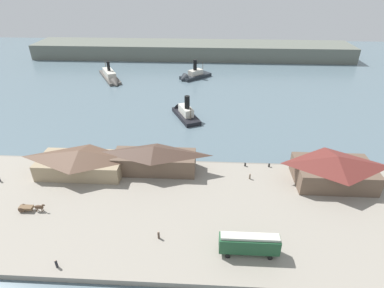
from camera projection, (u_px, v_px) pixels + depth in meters
ground_plane at (170, 157)px, 85.49m from camera, size 320.00×320.00×0.00m
quay_promenade at (158, 209)px, 66.14m from camera, size 110.00×36.00×1.20m
seawall_edge at (168, 163)px, 82.12m from camera, size 110.00×0.80×1.00m
ferry_shed_east_terminal at (81, 161)px, 75.54m from camera, size 20.94×9.76×6.30m
ferry_shed_customs_shed at (154, 158)px, 76.13m from camera, size 20.59×7.40×6.93m
ferry_shed_central_terminal at (334, 169)px, 71.82m from camera, size 17.98×11.43×7.18m
street_tram at (249, 243)px, 53.94m from camera, size 10.55×2.58×4.43m
horse_cart at (31, 207)px, 64.44m from camera, size 5.68×1.40×1.87m
pedestrian_near_cart at (250, 176)px, 74.35m from camera, size 0.38×0.38×1.52m
pedestrian_walking_west at (56, 264)px, 52.34m from camera, size 0.42×0.42×1.71m
pedestrian_at_waters_edge at (159, 235)px, 57.96m from camera, size 0.42×0.42×1.70m
mooring_post_center_east at (42, 159)px, 81.65m from camera, size 0.44×0.44×0.90m
mooring_post_center_west at (245, 165)px, 79.26m from camera, size 0.44×0.44×0.90m
mooring_post_east at (269, 165)px, 78.98m from camera, size 0.44×0.44×0.90m
ferry_approaching_west at (111, 77)px, 142.91m from camera, size 16.63×24.48×9.89m
ferry_near_quay at (192, 76)px, 144.92m from camera, size 15.93×15.37×10.56m
ferry_moored_west at (184, 112)px, 108.41m from camera, size 11.46×16.96×10.13m
far_headland at (192, 50)px, 178.74m from camera, size 180.00×24.00×8.00m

